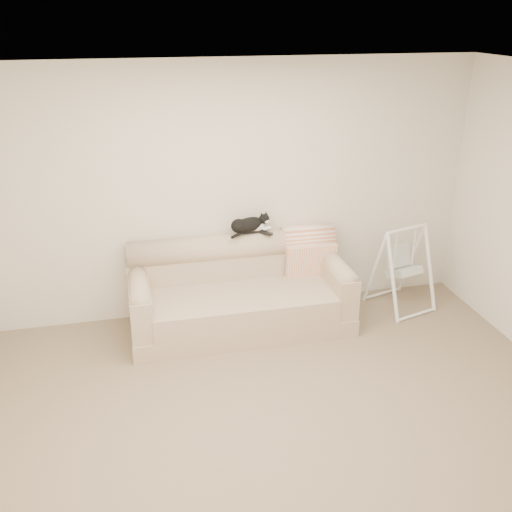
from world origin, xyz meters
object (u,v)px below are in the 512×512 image
at_px(remote_b, 265,233).
at_px(baby_swing, 402,267).
at_px(sofa, 239,293).
at_px(remote_a, 250,232).
at_px(tuxedo_cat, 249,225).

xyz_separation_m(remote_b, baby_swing, (1.47, -0.20, -0.45)).
bearing_deg(baby_swing, sofa, 179.75).
xyz_separation_m(remote_a, remote_b, (0.14, -0.05, -0.00)).
bearing_deg(remote_a, remote_b, -18.50).
xyz_separation_m(sofa, baby_swing, (1.78, -0.01, 0.11)).
bearing_deg(sofa, remote_b, 31.97).
height_order(sofa, baby_swing, baby_swing).
bearing_deg(baby_swing, remote_b, 172.07).
height_order(tuxedo_cat, baby_swing, tuxedo_cat).
relative_size(remote_a, remote_b, 1.13).
relative_size(sofa, baby_swing, 2.38).
relative_size(sofa, tuxedo_cat, 4.69).
relative_size(remote_a, tuxedo_cat, 0.39).
bearing_deg(sofa, tuxedo_cat, 56.26).
xyz_separation_m(sofa, remote_b, (0.31, 0.20, 0.56)).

